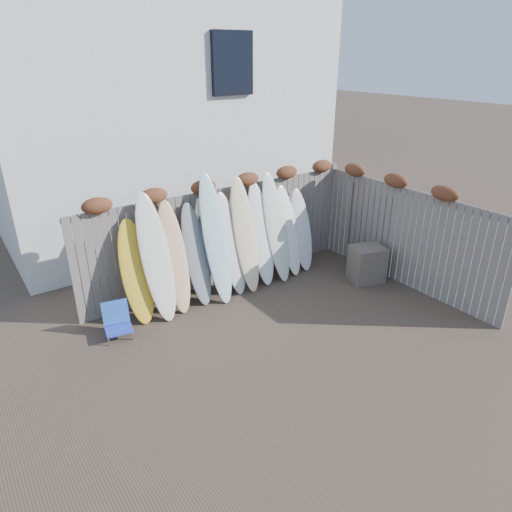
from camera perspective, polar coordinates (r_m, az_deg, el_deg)
ground at (r=8.02m, az=4.98°, el=-9.44°), size 80.00×80.00×0.00m
back_fence at (r=9.26m, az=-3.94°, el=3.61°), size 6.05×0.28×2.24m
right_fence at (r=9.66m, az=18.12°, el=3.05°), size 0.28×4.40×2.24m
house at (r=12.60m, az=-12.64°, el=18.04°), size 8.50×5.50×6.33m
beach_chair at (r=8.13m, az=-16.97°, el=-7.74°), size 0.51×0.54×0.58m
wooden_crate at (r=9.79m, az=13.69°, el=-0.97°), size 0.78×0.71×0.76m
lattice_panel at (r=10.30m, az=14.35°, el=3.44°), size 0.18×1.22×1.83m
surfboard_0 at (r=8.23m, az=-14.74°, el=-1.95°), size 0.59×0.70×1.83m
surfboard_1 at (r=8.18m, az=-12.39°, el=-0.24°), size 0.56×0.80×2.24m
surfboard_2 at (r=8.41m, az=-10.17°, el=-0.18°), size 0.52×0.75×2.03m
surfboard_3 at (r=8.62m, az=-7.46°, el=0.16°), size 0.48×0.68×1.90m
surfboard_4 at (r=8.61m, az=-5.06°, el=2.11°), size 0.53×0.87×2.41m
surfboard_5 at (r=8.93m, az=-3.18°, el=1.52°), size 0.55×0.74×1.98m
surfboard_6 at (r=9.02m, az=-1.36°, el=2.66°), size 0.54×0.83×2.24m
surfboard_7 at (r=9.30m, az=0.62°, el=2.72°), size 0.56×0.77×2.05m
surfboard_8 at (r=9.45m, az=2.53°, el=3.58°), size 0.50×0.78×2.21m
surfboard_9 at (r=9.73m, az=4.10°, el=3.16°), size 0.51×0.70×1.89m
surfboard_10 at (r=10.01m, az=5.70°, el=3.27°), size 0.52×0.66×1.76m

